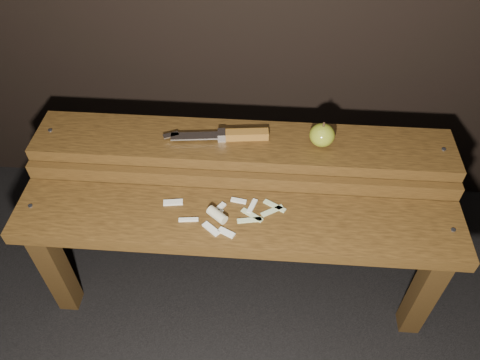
# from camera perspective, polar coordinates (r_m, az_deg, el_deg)

# --- Properties ---
(ground) EXTENTS (60.00, 60.00, 0.00)m
(ground) POSITION_cam_1_polar(r_m,az_deg,el_deg) (1.61, -0.16, -12.66)
(ground) COLOR black
(bench_front_tier) EXTENTS (1.20, 0.20, 0.42)m
(bench_front_tier) POSITION_cam_1_polar(r_m,az_deg,el_deg) (1.28, -0.40, -6.90)
(bench_front_tier) COLOR #33200C
(bench_front_tier) RESTS_ON ground
(bench_rear_tier) EXTENTS (1.20, 0.21, 0.50)m
(bench_rear_tier) POSITION_cam_1_polar(r_m,az_deg,el_deg) (1.39, 0.32, 2.13)
(bench_rear_tier) COLOR #33200C
(bench_rear_tier) RESTS_ON ground
(apple) EXTENTS (0.07, 0.07, 0.08)m
(apple) POSITION_cam_1_polar(r_m,az_deg,el_deg) (1.32, 9.97, 5.41)
(apple) COLOR olive
(apple) RESTS_ON bench_rear_tier
(knife) EXTENTS (0.30, 0.06, 0.03)m
(knife) POSITION_cam_1_polar(r_m,az_deg,el_deg) (1.33, -0.81, 5.51)
(knife) COLOR brown
(knife) RESTS_ON bench_rear_tier
(apple_scraps) EXTENTS (0.33, 0.14, 0.03)m
(apple_scraps) POSITION_cam_1_polar(r_m,az_deg,el_deg) (1.24, -2.02, -4.19)
(apple_scraps) COLOR beige
(apple_scraps) RESTS_ON bench_front_tier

